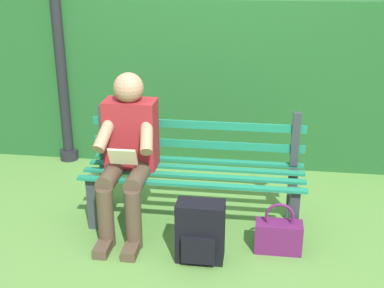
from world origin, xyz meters
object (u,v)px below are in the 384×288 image
Objects in this scene: park_bench at (195,170)px; handbag at (278,235)px; person_seated at (128,150)px; backpack at (200,232)px.

handbag is at bearing 149.74° from park_bench.
handbag is at bearing 169.37° from person_seated.
handbag is at bearing -161.96° from backpack.
park_bench is 3.86× the size of backpack.
backpack is at bearing 101.33° from park_bench.
person_seated is 0.81m from backpack.
backpack is (-0.58, 0.38, -0.41)m from person_seated.
park_bench is 0.60m from backpack.
person_seated is 2.75× the size of backpack.
park_bench is at bearing -160.88° from person_seated.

